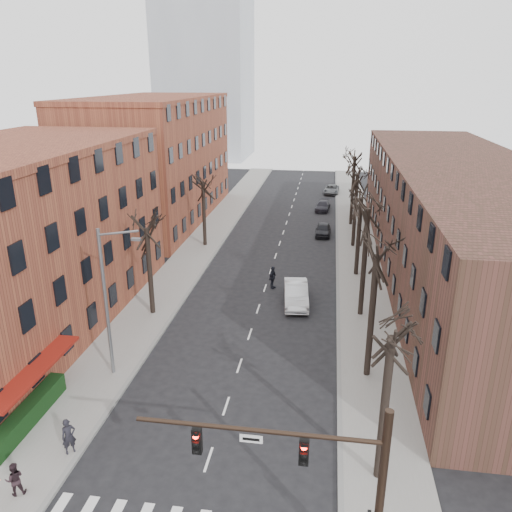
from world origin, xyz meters
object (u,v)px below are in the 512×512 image
at_px(silver_sedan, 296,294).
at_px(pedestrian_a, 69,436).
at_px(parked_car_mid, 323,206).
at_px(parked_car_near, 323,229).

height_order(silver_sedan, pedestrian_a, pedestrian_a).
bearing_deg(parked_car_mid, pedestrian_a, -97.45).
relative_size(silver_sedan, pedestrian_a, 2.87).
height_order(parked_car_mid, pedestrian_a, pedestrian_a).
bearing_deg(parked_car_mid, parked_car_near, -83.36).
height_order(silver_sedan, parked_car_near, silver_sedan).
xyz_separation_m(silver_sedan, pedestrian_a, (-9.16, -17.98, 0.20)).
bearing_deg(silver_sedan, parked_car_near, 78.34).
bearing_deg(silver_sedan, parked_car_mid, 80.89).
relative_size(silver_sedan, parked_car_mid, 1.21).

